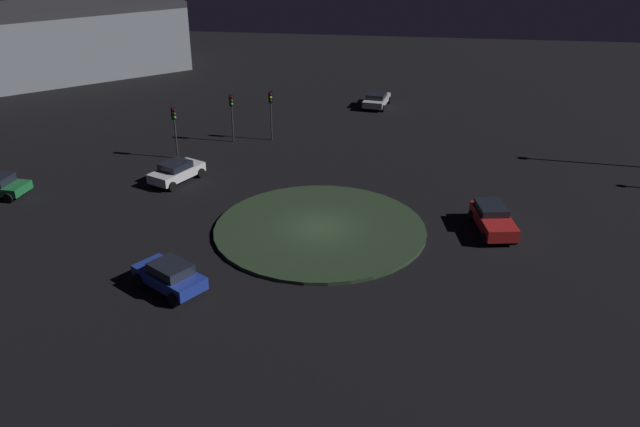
{
  "coord_description": "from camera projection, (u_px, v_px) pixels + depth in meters",
  "views": [
    {
      "loc": [
        35.0,
        4.69,
        18.1
      ],
      "look_at": [
        0.0,
        0.0,
        1.11
      ],
      "focal_mm": 37.49,
      "sensor_mm": 36.0,
      "label": 1
    }
  ],
  "objects": [
    {
      "name": "ground_plane",
      "position": [
        320.0,
        230.0,
        39.67
      ],
      "size": [
        120.6,
        120.6,
        0.0
      ],
      "primitive_type": "plane",
      "color": "black"
    },
    {
      "name": "roundabout_island",
      "position": [
        320.0,
        229.0,
        39.62
      ],
      "size": [
        12.57,
        12.57,
        0.21
      ],
      "primitive_type": "cylinder",
      "color": "#263823",
      "rests_on": "ground_plane"
    },
    {
      "name": "car_silver",
      "position": [
        377.0,
        99.0,
        62.33
      ],
      "size": [
        4.23,
        2.6,
        1.32
      ],
      "rotation": [
        0.0,
        0.0,
        2.98
      ],
      "color": "silver",
      "rests_on": "ground_plane"
    },
    {
      "name": "car_blue",
      "position": [
        170.0,
        276.0,
        33.44
      ],
      "size": [
        3.62,
        4.25,
        1.52
      ],
      "rotation": [
        0.0,
        0.0,
        4.14
      ],
      "color": "#1E38A5",
      "rests_on": "ground_plane"
    },
    {
      "name": "car_red",
      "position": [
        493.0,
        219.0,
        39.33
      ],
      "size": [
        4.5,
        2.65,
        1.45
      ],
      "rotation": [
        0.0,
        0.0,
        0.18
      ],
      "color": "red",
      "rests_on": "ground_plane"
    },
    {
      "name": "car_white",
      "position": [
        176.0,
        171.0,
        46.11
      ],
      "size": [
        4.36,
        3.31,
        1.42
      ],
      "rotation": [
        0.0,
        0.0,
        2.7
      ],
      "color": "white",
      "rests_on": "ground_plane"
    },
    {
      "name": "traffic_light_west",
      "position": [
        271.0,
        106.0,
        52.92
      ],
      "size": [
        0.39,
        0.36,
        4.02
      ],
      "rotation": [
        0.0,
        0.0,
        0.37
      ],
      "color": "#2D2D2D",
      "rests_on": "ground_plane"
    },
    {
      "name": "traffic_light_southwest",
      "position": [
        175.0,
        122.0,
        49.25
      ],
      "size": [
        0.38,
        0.39,
        3.94
      ],
      "rotation": [
        0.0,
        0.0,
        0.86
      ],
      "color": "#2D2D2D",
      "rests_on": "ground_plane"
    },
    {
      "name": "traffic_light_southwest_near",
      "position": [
        232.0,
        108.0,
        52.57
      ],
      "size": [
        0.4,
        0.37,
        3.88
      ],
      "rotation": [
        0.0,
        0.0,
        0.55
      ],
      "color": "#2D2D2D",
      "rests_on": "ground_plane"
    },
    {
      "name": "store_building",
      "position": [
        39.0,
        42.0,
        71.02
      ],
      "size": [
        28.18,
        29.83,
        7.51
      ],
      "rotation": [
        0.0,
        0.0,
        5.43
      ],
      "color": "#8C939E",
      "rests_on": "ground_plane"
    }
  ]
}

